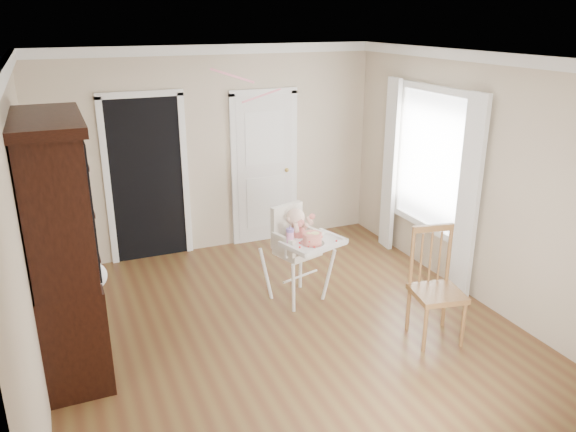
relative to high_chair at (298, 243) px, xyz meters
name	(u,v)px	position (x,y,z in m)	size (l,w,h in m)	color
floor	(288,333)	(-0.38, -0.63, -0.68)	(5.00, 5.00, 0.00)	brown
ceiling	(288,58)	(-0.38, -0.63, 2.02)	(5.00, 5.00, 0.00)	white
wall_back	(214,151)	(-0.38, 1.87, 0.67)	(4.50, 4.50, 0.00)	beige
wall_left	(25,243)	(-2.63, -0.63, 0.67)	(5.00, 5.00, 0.00)	beige
wall_right	(479,181)	(1.87, -0.63, 0.67)	(5.00, 5.00, 0.00)	beige
crown_molding	(288,65)	(-0.38, -0.63, 1.96)	(4.50, 5.00, 0.12)	white
doorway	(147,176)	(-1.28, 1.86, 0.42)	(1.06, 0.05, 2.22)	black
closet_door	(265,170)	(0.32, 1.85, 0.34)	(0.96, 0.09, 2.13)	white
window_right	(428,170)	(1.80, 0.17, 0.60)	(0.13, 1.84, 2.30)	white
high_chair	(298,243)	(0.00, 0.00, 0.00)	(0.82, 0.93, 1.11)	white
baby	(296,230)	(-0.01, 0.03, 0.15)	(0.35, 0.26, 0.47)	beige
cake	(312,238)	(0.05, -0.26, 0.15)	(0.26, 0.26, 0.12)	silver
sippy_cup	(290,235)	(-0.15, -0.14, 0.17)	(0.08, 0.08, 0.20)	pink
china_cabinet	(63,248)	(-2.37, -0.33, 0.46)	(0.60, 1.36, 2.29)	black
dining_chair	(436,289)	(0.93, -1.24, -0.16)	(0.54, 0.54, 1.13)	brown
streamer	(232,76)	(-0.48, 0.66, 1.75)	(0.03, 0.50, 0.02)	pink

